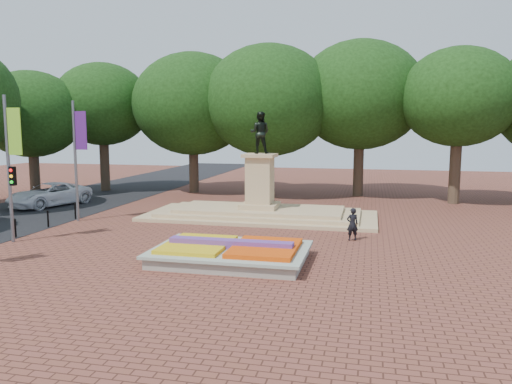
# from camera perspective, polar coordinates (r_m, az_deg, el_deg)

# --- Properties ---
(ground) EXTENTS (90.00, 90.00, 0.00)m
(ground) POSITION_cam_1_polar(r_m,az_deg,el_deg) (22.96, -3.94, -6.46)
(ground) COLOR brown
(ground) RESTS_ON ground
(asphalt_street) EXTENTS (9.00, 90.00, 0.02)m
(asphalt_street) POSITION_cam_1_polar(r_m,az_deg,el_deg) (34.44, -25.95, -2.48)
(asphalt_street) COLOR black
(asphalt_street) RESTS_ON ground
(flower_bed) EXTENTS (6.30, 4.30, 0.91)m
(flower_bed) POSITION_cam_1_polar(r_m,az_deg,el_deg) (20.72, -2.84, -6.91)
(flower_bed) COLOR gray
(flower_bed) RESTS_ON ground
(monument) EXTENTS (14.00, 6.00, 6.40)m
(monument) POSITION_cam_1_polar(r_m,az_deg,el_deg) (30.38, 0.44, -1.30)
(monument) COLOR tan
(monument) RESTS_ON ground
(tree_row_back) EXTENTS (44.80, 8.80, 10.43)m
(tree_row_back) POSITION_cam_1_polar(r_m,az_deg,el_deg) (39.54, 7.01, 9.11)
(tree_row_back) COLOR #3A2D20
(tree_row_back) RESTS_ON ground
(banner_poles) EXTENTS (0.88, 11.17, 7.00)m
(banner_poles) POSITION_cam_1_polar(r_m,az_deg,el_deg) (26.05, -26.68, 3.06)
(banner_poles) COLOR slate
(banner_poles) RESTS_ON ground
(van) EXTENTS (4.34, 6.35, 1.61)m
(van) POSITION_cam_1_polar(r_m,az_deg,el_deg) (37.70, -22.56, -0.27)
(van) COLOR white
(van) RESTS_ON ground
(pedestrian) EXTENTS (0.69, 0.57, 1.61)m
(pedestrian) POSITION_cam_1_polar(r_m,az_deg,el_deg) (24.78, 10.96, -3.63)
(pedestrian) COLOR black
(pedestrian) RESTS_ON ground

